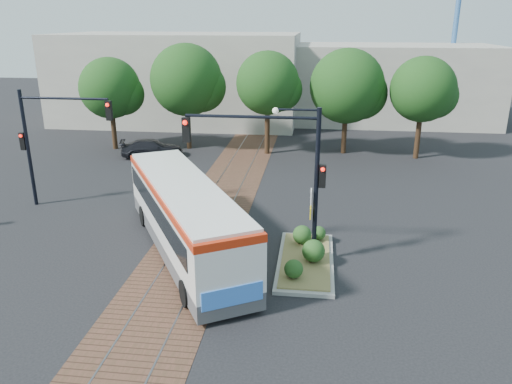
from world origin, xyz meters
TOP-DOWN VIEW (x-y plane):
  - ground at (0.00, 0.00)m, footprint 120.00×120.00m
  - trackbed at (0.00, 4.00)m, footprint 3.60×40.00m
  - tree_row at (1.21, 16.42)m, footprint 26.40×5.60m
  - warehouses at (-0.53, 28.75)m, footprint 40.00×13.00m
  - crane at (18.00, 34.00)m, footprint 8.00×0.50m
  - city_bus at (-0.20, -0.51)m, footprint 7.66×10.97m
  - traffic_island at (4.82, -0.90)m, footprint 2.20×5.20m
  - signal_pole_main at (3.86, -0.81)m, footprint 5.49×0.46m
  - signal_pole_left at (-8.37, 4.00)m, footprint 4.99×0.34m
  - parked_car at (-6.48, 14.03)m, footprint 4.61×2.86m

SIDE VIEW (x-z plane):
  - ground at x=0.00m, z-range 0.00..0.00m
  - trackbed at x=0.00m, z-range 0.00..0.02m
  - traffic_island at x=4.82m, z-range -0.24..0.89m
  - parked_car at x=-6.48m, z-range 0.00..1.25m
  - city_bus at x=-0.20m, z-range 0.17..3.19m
  - warehouses at x=-0.53m, z-range -0.19..7.81m
  - signal_pole_left at x=-8.37m, z-range 0.86..6.86m
  - signal_pole_main at x=3.86m, z-range 1.16..7.16m
  - tree_row at x=1.21m, z-range 1.01..8.69m
  - crane at x=18.00m, z-range 1.88..19.88m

